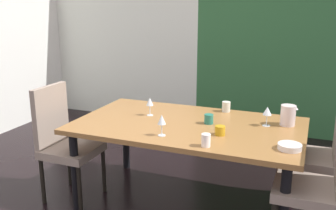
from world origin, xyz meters
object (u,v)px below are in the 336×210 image
chair_right_far (321,151)px  cup_north (220,130)px  cup_rear (209,119)px  pitcher_front (288,115)px  serving_bowl_right (290,147)px  cup_west (226,107)px  chair_right_near (321,180)px  chair_left_near (63,138)px  dining_table (188,132)px  wine_glass_east (162,120)px  wine_glass_left (150,102)px  wine_glass_near_window (267,112)px  cup_south (206,140)px

chair_right_far → cup_north: 0.90m
chair_right_far → cup_rear: bearing=104.8°
pitcher_front → serving_bowl_right: bearing=-83.8°
cup_rear → cup_west: cup_west is taller
serving_bowl_right → cup_rear: size_ratio=2.04×
chair_right_near → chair_left_near: bearing=90.0°
dining_table → chair_left_near: size_ratio=1.85×
chair_right_far → wine_glass_east: bearing=119.8°
wine_glass_left → serving_bowl_right: bearing=-17.3°
chair_right_far → pitcher_front: 0.40m
chair_right_far → wine_glass_near_window: (-0.43, -0.12, 0.32)m
chair_left_near → dining_table: bearing=105.7°
cup_north → cup_west: (-0.10, 0.64, 0.01)m
wine_glass_near_window → cup_north: bearing=-129.9°
cup_south → cup_west: bearing=94.4°
cup_south → chair_right_near: bearing=11.1°
wine_glass_left → cup_north: size_ratio=2.06×
dining_table → wine_glass_east: size_ratio=11.42×
wine_glass_east → cup_north: (0.40, 0.18, -0.08)m
chair_right_far → cup_south: size_ratio=10.37×
cup_rear → wine_glass_east: bearing=-120.9°
serving_bowl_right → pitcher_front: size_ratio=0.95×
cup_north → dining_table: bearing=150.4°
wine_glass_east → serving_bowl_right: size_ratio=1.01×
wine_glass_east → cup_rear: 0.49m
chair_right_near → cup_south: (-0.77, -0.15, 0.23)m
chair_left_near → chair_right_far: bearing=105.7°
cup_north → pitcher_front: pitcher_front is taller
chair_right_far → wine_glass_near_window: size_ratio=5.91×
dining_table → chair_right_near: chair_right_near is taller
cup_north → cup_south: 0.27m
cup_rear → cup_west: bearing=82.8°
dining_table → cup_west: cup_west is taller
chair_right_far → wine_glass_left: (-1.44, -0.20, 0.32)m
chair_right_near → cup_south: size_ratio=10.71×
cup_west → pitcher_front: size_ratio=0.56×
wine_glass_near_window → cup_south: 0.71m
serving_bowl_right → cup_south: bearing=-163.9°
wine_glass_near_window → cup_south: bearing=-118.0°
cup_south → pitcher_front: 0.86m
chair_right_near → wine_glass_east: (-1.14, -0.06, 0.31)m
chair_right_far → cup_rear: chair_right_far is taller
chair_right_near → cup_rear: chair_right_near is taller
wine_glass_left → wine_glass_near_window: size_ratio=1.01×
cup_west → cup_north: bearing=-80.8°
chair_left_near → cup_north: bearing=94.9°
chair_right_far → cup_north: chair_right_far is taller
dining_table → wine_glass_left: 0.45m
wine_glass_east → cup_south: 0.39m
chair_left_near → cup_rear: (1.21, 0.36, 0.21)m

